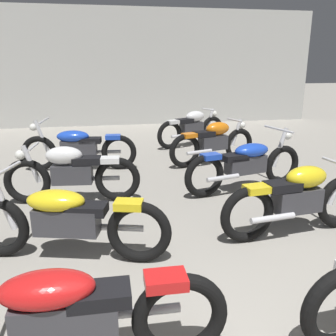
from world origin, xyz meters
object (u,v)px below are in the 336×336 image
at_px(motorcycle_right_row_2, 246,163).
at_px(motorcycle_left_row_2, 72,172).
at_px(motorcycle_left_row_0, 64,315).
at_px(motorcycle_right_row_4, 192,127).
at_px(motorcycle_right_row_1, 298,198).
at_px(motorcycle_right_row_3, 213,141).
at_px(motorcycle_left_row_3, 78,147).
at_px(motorcycle_left_row_1, 66,219).

bearing_deg(motorcycle_right_row_2, motorcycle_left_row_2, 179.75).
distance_m(motorcycle_left_row_0, motorcycle_right_row_4, 6.97).
bearing_deg(motorcycle_right_row_4, motorcycle_right_row_1, -90.00).
height_order(motorcycle_left_row_2, motorcycle_right_row_4, same).
distance_m(motorcycle_right_row_2, motorcycle_right_row_3, 1.63).
height_order(motorcycle_left_row_3, motorcycle_right_row_3, motorcycle_left_row_3).
bearing_deg(motorcycle_left_row_1, motorcycle_right_row_1, 1.40).
xyz_separation_m(motorcycle_left_row_0, motorcycle_right_row_1, (2.56, 1.59, 0.01)).
bearing_deg(motorcycle_right_row_3, motorcycle_right_row_1, -90.04).
bearing_deg(motorcycle_left_row_0, motorcycle_right_row_3, 61.89).
height_order(motorcycle_left_row_1, motorcycle_left_row_2, motorcycle_left_row_1).
height_order(motorcycle_left_row_3, motorcycle_right_row_1, motorcycle_left_row_3).
height_order(motorcycle_left_row_1, motorcycle_right_row_4, motorcycle_left_row_1).
distance_m(motorcycle_left_row_1, motorcycle_right_row_1, 2.65).
xyz_separation_m(motorcycle_left_row_3, motorcycle_right_row_3, (2.65, -0.08, 0.01)).
bearing_deg(motorcycle_right_row_2, motorcycle_right_row_1, -90.73).
xyz_separation_m(motorcycle_left_row_2, motorcycle_left_row_3, (0.03, 1.69, -0.01)).
xyz_separation_m(motorcycle_right_row_1, motorcycle_right_row_3, (0.00, 3.21, 0.00)).
bearing_deg(motorcycle_left_row_3, motorcycle_right_row_4, 31.21).
height_order(motorcycle_left_row_2, motorcycle_right_row_1, same).
xyz_separation_m(motorcycle_left_row_1, motorcycle_right_row_2, (2.67, 1.65, 0.00)).
xyz_separation_m(motorcycle_left_row_2, motorcycle_right_row_1, (2.68, -1.59, 0.00)).
bearing_deg(motorcycle_left_row_1, motorcycle_left_row_0, -86.53).
bearing_deg(motorcycle_left_row_3, motorcycle_left_row_0, -88.96).
xyz_separation_m(motorcycle_left_row_1, motorcycle_left_row_2, (-0.03, 1.66, 0.01)).
distance_m(motorcycle_left_row_0, motorcycle_left_row_1, 1.53).
relative_size(motorcycle_left_row_1, motorcycle_right_row_1, 1.08).
bearing_deg(motorcycle_left_row_0, motorcycle_left_row_2, 92.17).
xyz_separation_m(motorcycle_left_row_0, motorcycle_left_row_1, (-0.09, 1.52, 0.00)).
xyz_separation_m(motorcycle_left_row_0, motorcycle_right_row_4, (2.56, 6.48, 0.01)).
height_order(motorcycle_left_row_2, motorcycle_right_row_3, same).
distance_m(motorcycle_left_row_1, motorcycle_right_row_3, 4.22).
relative_size(motorcycle_right_row_3, motorcycle_right_row_4, 1.03).
xyz_separation_m(motorcycle_left_row_2, motorcycle_right_row_2, (2.70, -0.01, -0.01)).
relative_size(motorcycle_left_row_3, motorcycle_right_row_3, 1.12).
relative_size(motorcycle_left_row_2, motorcycle_right_row_4, 1.06).
height_order(motorcycle_left_row_2, motorcycle_right_row_2, motorcycle_right_row_2).
distance_m(motorcycle_left_row_2, motorcycle_right_row_4, 4.25).
distance_m(motorcycle_right_row_1, motorcycle_right_row_4, 4.89).
bearing_deg(motorcycle_right_row_1, motorcycle_right_row_3, 89.96).
bearing_deg(motorcycle_right_row_4, motorcycle_left_row_0, -111.57).
bearing_deg(motorcycle_left_row_0, motorcycle_left_row_3, 91.04).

